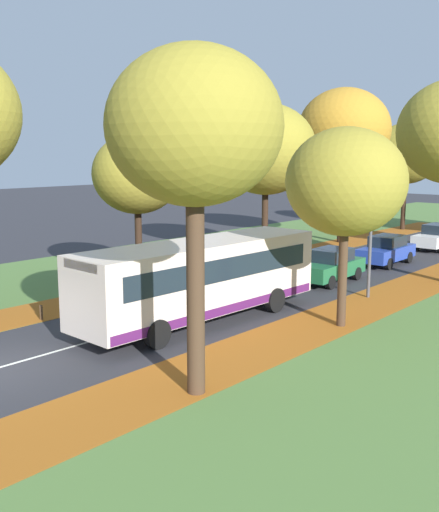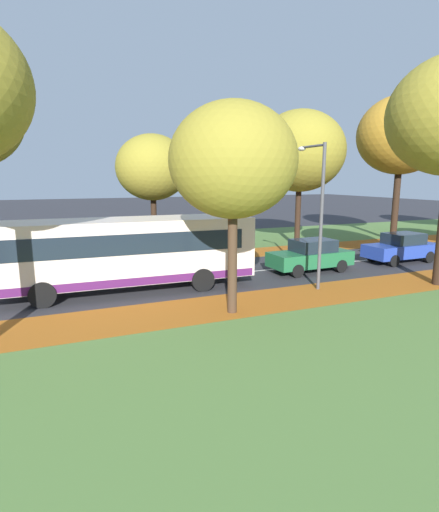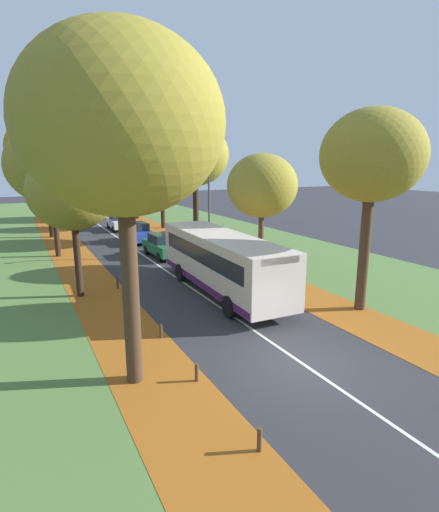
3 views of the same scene
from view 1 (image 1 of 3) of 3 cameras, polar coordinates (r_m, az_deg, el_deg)
The scene contains 18 objects.
grass_verge_left at distance 37.88m, azimuth -0.62°, elevation 0.47°, with size 12.00×90.00×0.01m, color #517538.
leaf_litter_left at distance 30.47m, azimuth -1.71°, elevation -1.83°, with size 2.80×60.00×0.00m, color #9E5619.
leaf_litter_right at distance 25.26m, azimuth 13.79°, elevation -4.57°, with size 2.80×60.00×0.00m, color #9E5619.
road_centre_line at distance 32.56m, azimuth 11.53°, elevation -1.28°, with size 0.12×80.00×0.01m, color silver.
tree_left_near at distance 28.09m, azimuth -7.86°, elevation 7.73°, with size 4.13×4.13×7.07m.
tree_left_mid at distance 35.35m, azimuth 4.43°, elevation 10.07°, with size 5.86×5.86×8.98m.
tree_left_far at distance 42.13m, azimuth 11.78°, elevation 11.64°, with size 6.23×6.23×10.48m.
tree_left_distant at distance 50.47m, azimuth 17.36°, elevation 9.29°, with size 5.35×5.35×8.50m.
tree_right_nearest at distance 14.77m, azimuth -2.40°, elevation 12.00°, with size 4.33×4.33×8.75m.
tree_right_near at distance 21.32m, azimuth 11.95°, elevation 6.88°, with size 4.20×4.20×7.06m.
bollard_third at distance 23.37m, azimuth -16.62°, elevation -5.18°, with size 0.12×0.12×0.56m, color #4C3823.
bollard_fourth at distance 25.34m, azimuth -10.16°, elevation -3.67°, with size 0.12×0.12×0.64m, color #4C3823.
bollard_fifth at distance 27.49m, azimuth -4.48°, elevation -2.47°, with size 0.12×0.12×0.65m, color #4C3823.
streetlamp_right at distance 26.20m, azimuth 13.64°, elevation 4.23°, with size 1.89×0.28×6.00m.
bus at distance 21.93m, azimuth -1.74°, elevation -1.93°, with size 2.89×10.47×2.98m.
car_green_lead at distance 29.23m, azimuth 10.49°, elevation -0.89°, with size 1.89×4.25×1.62m.
car_blue_following at distance 34.51m, azimuth 15.60°, elevation 0.54°, with size 1.84×4.23×1.62m.
car_white_third_in_line at distance 41.00m, azimuth 20.06°, elevation 1.73°, with size 1.87×4.24×1.62m.
Camera 1 is at (15.76, -7.81, 6.17)m, focal length 42.00 mm.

